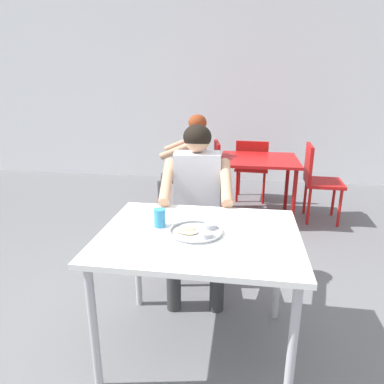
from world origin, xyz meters
name	(u,v)px	position (x,y,z in m)	size (l,w,h in m)	color
ground_plane	(188,359)	(0.00, 0.00, -0.03)	(12.00, 12.00, 0.05)	slate
back_wall	(230,70)	(0.00, 3.94, 1.70)	(12.00, 0.12, 3.40)	white
table_foreground	(199,246)	(0.05, 0.08, 0.68)	(1.08, 0.85, 0.76)	white
thali_tray	(196,231)	(0.04, 0.07, 0.77)	(0.29, 0.29, 0.03)	#B7BABF
drinking_cup	(160,217)	(-0.18, 0.13, 0.81)	(0.07, 0.07, 0.10)	#338CBF
chair_foreground	(198,217)	(-0.08, 0.97, 0.49)	(0.43, 0.45, 0.84)	#3F3F44
diner_foreground	(197,196)	(-0.06, 0.76, 0.74)	(0.53, 0.58, 1.25)	#323232
table_background_red	(259,166)	(0.44, 2.27, 0.62)	(0.86, 0.78, 0.71)	#B71414
chair_red_left	(207,173)	(-0.15, 2.28, 0.51)	(0.49, 0.48, 0.88)	red
chair_red_right	(317,177)	(1.10, 2.31, 0.51)	(0.42, 0.44, 0.87)	#B61514
chair_red_far	(252,165)	(0.38, 2.86, 0.49)	(0.45, 0.42, 0.82)	#B51412
patron_background	(189,156)	(-0.35, 2.26, 0.71)	(0.58, 0.53, 1.19)	#3C3C3C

